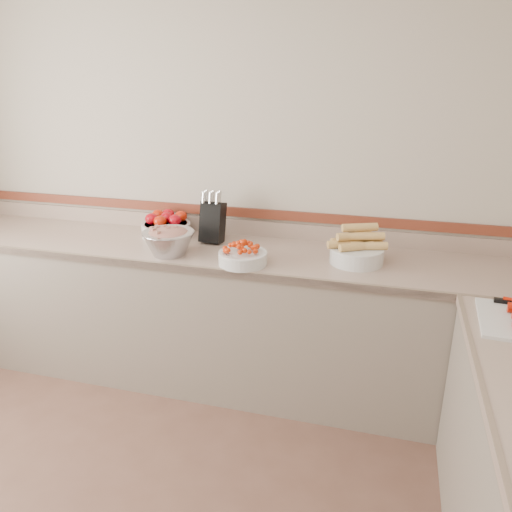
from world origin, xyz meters
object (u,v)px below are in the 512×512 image
(knife_block, at_px, (213,221))
(rhubarb_bowl, at_px, (169,240))
(tomato_bowl, at_px, (166,226))
(cherry_tomato_bowl, at_px, (243,256))
(corn_bowl, at_px, (357,250))

(knife_block, height_order, rhubarb_bowl, knife_block)
(rhubarb_bowl, bearing_deg, tomato_bowl, 117.49)
(tomato_bowl, relative_size, cherry_tomato_bowl, 1.16)
(knife_block, xyz_separation_m, corn_bowl, (0.90, -0.14, -0.06))
(tomato_bowl, xyz_separation_m, rhubarb_bowl, (0.17, -0.33, 0.02))
(cherry_tomato_bowl, distance_m, corn_bowl, 0.64)
(knife_block, height_order, tomato_bowl, knife_block)
(cherry_tomato_bowl, bearing_deg, knife_block, 131.81)
(cherry_tomato_bowl, relative_size, corn_bowl, 0.82)
(tomato_bowl, xyz_separation_m, cherry_tomato_bowl, (0.63, -0.36, -0.02))
(knife_block, xyz_separation_m, rhubarb_bowl, (-0.16, -0.30, -0.05))
(knife_block, height_order, corn_bowl, knife_block)
(cherry_tomato_bowl, relative_size, rhubarb_bowl, 0.90)
(knife_block, relative_size, cherry_tomato_bowl, 1.21)
(cherry_tomato_bowl, distance_m, rhubarb_bowl, 0.46)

